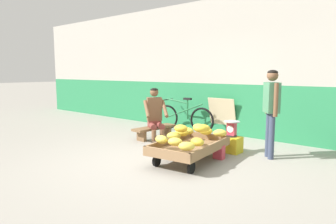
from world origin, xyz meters
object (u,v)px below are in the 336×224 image
(vendor_seated, at_px, (155,114))
(plastic_crate, at_px, (231,144))
(low_bench, at_px, (154,130))
(bicycle_near_left, at_px, (184,117))
(sign_board, at_px, (222,116))
(weighing_scale, at_px, (232,129))
(customer_adult, at_px, (271,104))
(banana_cart, at_px, (190,148))
(shopping_bag, at_px, (219,152))

(vendor_seated, bearing_deg, plastic_crate, 2.69)
(low_bench, distance_m, bicycle_near_left, 1.10)
(sign_board, bearing_deg, bicycle_near_left, -160.35)
(plastic_crate, xyz_separation_m, weighing_scale, (0.00, -0.00, 0.30))
(sign_board, relative_size, customer_adult, 0.57)
(banana_cart, bearing_deg, shopping_bag, 58.94)
(vendor_seated, xyz_separation_m, bicycle_near_left, (-0.07, 1.14, -0.21))
(vendor_seated, bearing_deg, low_bench, 143.94)
(low_bench, xyz_separation_m, sign_board, (0.92, 1.42, 0.24))
(shopping_bag, bearing_deg, bicycle_near_left, 141.39)
(banana_cart, height_order, plastic_crate, banana_cart)
(banana_cart, bearing_deg, low_bench, 150.42)
(customer_adult, bearing_deg, plastic_crate, -171.23)
(customer_adult, bearing_deg, bicycle_near_left, 160.01)
(plastic_crate, relative_size, shopping_bag, 1.50)
(weighing_scale, height_order, sign_board, sign_board)
(banana_cart, bearing_deg, bicycle_near_left, 129.47)
(plastic_crate, height_order, shopping_bag, plastic_crate)
(customer_adult, height_order, shopping_bag, customer_adult)
(vendor_seated, bearing_deg, sign_board, 60.04)
(plastic_crate, xyz_separation_m, sign_board, (-1.00, 1.38, 0.29))
(low_bench, height_order, plastic_crate, plastic_crate)
(low_bench, bearing_deg, plastic_crate, 1.05)
(customer_adult, bearing_deg, vendor_seated, -175.65)
(customer_adult, bearing_deg, sign_board, 142.95)
(vendor_seated, xyz_separation_m, shopping_bag, (1.90, -0.43, -0.45))
(plastic_crate, distance_m, sign_board, 1.73)
(weighing_scale, bearing_deg, vendor_seated, -177.35)
(banana_cart, distance_m, bicycle_near_left, 2.66)
(banana_cart, distance_m, weighing_scale, 1.04)
(plastic_crate, distance_m, weighing_scale, 0.30)
(plastic_crate, relative_size, sign_board, 0.41)
(vendor_seated, distance_m, sign_board, 1.70)
(banana_cart, bearing_deg, customer_adult, 49.98)
(low_bench, bearing_deg, sign_board, 57.08)
(shopping_bag, bearing_deg, customer_adult, 44.44)
(vendor_seated, height_order, weighing_scale, vendor_seated)
(bicycle_near_left, relative_size, customer_adult, 1.08)
(sign_board, bearing_deg, low_bench, -122.92)
(bicycle_near_left, xyz_separation_m, customer_adult, (2.61, -0.95, 0.60))
(vendor_seated, height_order, sign_board, vendor_seated)
(weighing_scale, relative_size, customer_adult, 0.20)
(low_bench, xyz_separation_m, customer_adult, (2.61, 0.14, 0.75))
(low_bench, distance_m, customer_adult, 2.72)
(sign_board, bearing_deg, customer_adult, -37.05)
(low_bench, xyz_separation_m, vendor_seated, (0.07, -0.05, 0.37))
(bicycle_near_left, bearing_deg, weighing_scale, -28.81)
(plastic_crate, bearing_deg, shopping_bag, -84.42)
(bicycle_near_left, bearing_deg, customer_adult, -19.99)
(sign_board, bearing_deg, shopping_bag, -61.01)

